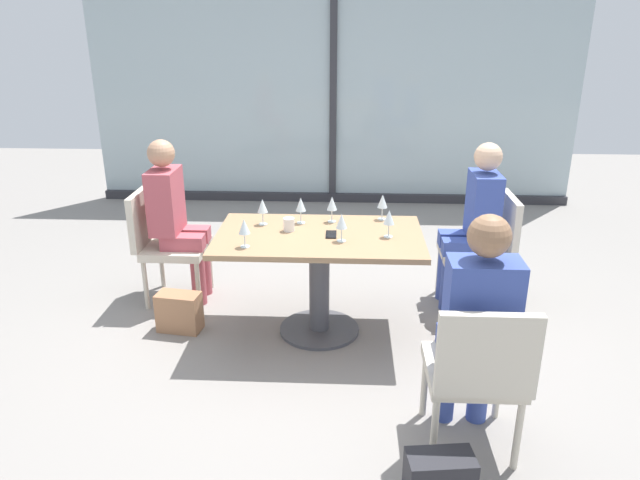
% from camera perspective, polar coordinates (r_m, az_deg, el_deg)
% --- Properties ---
extents(ground_plane, '(12.00, 12.00, 0.00)m').
position_cam_1_polar(ground_plane, '(4.22, -0.07, -8.77)').
color(ground_plane, gray).
extents(window_wall_backdrop, '(5.56, 0.10, 2.70)m').
position_cam_1_polar(window_wall_backdrop, '(6.92, 1.29, 13.51)').
color(window_wall_backdrop, '#A3B7BC').
rests_on(window_wall_backdrop, ground_plane).
extents(dining_table_main, '(1.38, 0.83, 0.73)m').
position_cam_1_polar(dining_table_main, '(3.98, -0.07, -1.89)').
color(dining_table_main, '#997551').
rests_on(dining_table_main, ground_plane).
extents(chair_front_right, '(0.46, 0.50, 0.87)m').
position_cam_1_polar(chair_front_right, '(2.99, 15.03, -11.96)').
color(chair_front_right, beige).
rests_on(chair_front_right, ground_plane).
extents(chair_far_left, '(0.50, 0.46, 0.87)m').
position_cam_1_polar(chair_far_left, '(4.65, -14.98, 0.13)').
color(chair_far_left, beige).
rests_on(chair_far_left, ground_plane).
extents(chair_far_right, '(0.50, 0.46, 0.87)m').
position_cam_1_polar(chair_far_right, '(4.56, 15.79, -0.40)').
color(chair_far_right, beige).
rests_on(chair_far_right, ground_plane).
extents(person_front_right, '(0.34, 0.39, 1.26)m').
position_cam_1_polar(person_front_right, '(2.98, 14.98, -7.54)').
color(person_front_right, '#384C9E').
rests_on(person_front_right, ground_plane).
extents(person_far_left, '(0.39, 0.34, 1.26)m').
position_cam_1_polar(person_far_left, '(4.56, -13.91, 2.50)').
color(person_far_left, '#B24C56').
rests_on(person_far_left, ground_plane).
extents(person_far_right, '(0.39, 0.34, 1.26)m').
position_cam_1_polar(person_far_right, '(4.47, 14.68, 2.05)').
color(person_far_right, '#384C9E').
rests_on(person_far_right, ground_plane).
extents(wine_glass_0, '(0.07, 0.07, 0.18)m').
position_cam_1_polar(wine_glass_0, '(4.18, 6.08, 3.71)').
color(wine_glass_0, silver).
rests_on(wine_glass_0, dining_table_main).
extents(wine_glass_1, '(0.07, 0.07, 0.18)m').
position_cam_1_polar(wine_glass_1, '(4.11, 1.17, 3.51)').
color(wine_glass_1, silver).
rests_on(wine_glass_1, dining_table_main).
extents(wine_glass_2, '(0.07, 0.07, 0.18)m').
position_cam_1_polar(wine_glass_2, '(4.09, -1.88, 3.40)').
color(wine_glass_2, silver).
rests_on(wine_glass_2, dining_table_main).
extents(wine_glass_3, '(0.07, 0.07, 0.18)m').
position_cam_1_polar(wine_glass_3, '(3.68, -7.36, 1.24)').
color(wine_glass_3, silver).
rests_on(wine_glass_3, dining_table_main).
extents(wine_glass_4, '(0.07, 0.07, 0.18)m').
position_cam_1_polar(wine_glass_4, '(4.08, -5.60, 3.26)').
color(wine_glass_4, silver).
rests_on(wine_glass_4, dining_table_main).
extents(wine_glass_5, '(0.07, 0.07, 0.18)m').
position_cam_1_polar(wine_glass_5, '(3.75, 2.11, 1.77)').
color(wine_glass_5, silver).
rests_on(wine_glass_5, dining_table_main).
extents(wine_glass_6, '(0.07, 0.07, 0.18)m').
position_cam_1_polar(wine_glass_6, '(3.84, 6.71, 2.14)').
color(wine_glass_6, silver).
rests_on(wine_glass_6, dining_table_main).
extents(coffee_cup, '(0.08, 0.08, 0.09)m').
position_cam_1_polar(coffee_cup, '(3.96, -3.03, 1.51)').
color(coffee_cup, white).
rests_on(coffee_cup, dining_table_main).
extents(cell_phone_on_table, '(0.07, 0.14, 0.01)m').
position_cam_1_polar(cell_phone_on_table, '(3.89, 1.09, 0.54)').
color(cell_phone_on_table, black).
rests_on(cell_phone_on_table, dining_table_main).
extents(handbag_1, '(0.32, 0.20, 0.28)m').
position_cam_1_polar(handbag_1, '(4.28, -13.49, -6.80)').
color(handbag_1, '#A3704C').
rests_on(handbag_1, ground_plane).
extents(handbag_2, '(0.34, 0.28, 0.28)m').
position_cam_1_polar(handbag_2, '(4.17, 14.07, -7.61)').
color(handbag_2, beige).
rests_on(handbag_2, ground_plane).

